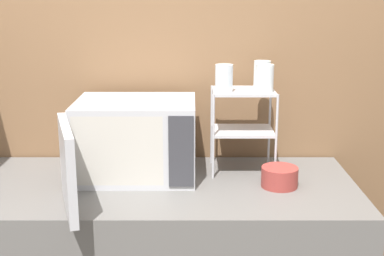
{
  "coord_description": "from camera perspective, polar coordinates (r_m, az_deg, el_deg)",
  "views": [
    {
      "loc": [
        0.14,
        -1.67,
        1.68
      ],
      "look_at": [
        0.14,
        0.38,
        1.13
      ],
      "focal_mm": 50.0,
      "sensor_mm": 36.0,
      "label": 1
    }
  ],
  "objects": [
    {
      "name": "wall_back",
      "position": [
        2.45,
        -3.18,
        5.88
      ],
      "size": [
        8.0,
        0.06,
        2.6
      ],
      "color": "brown",
      "rests_on": "ground_plane"
    },
    {
      "name": "microwave",
      "position": [
        2.21,
        -6.1,
        -1.27
      ],
      "size": [
        0.52,
        0.74,
        0.32
      ],
      "color": "#ADADB2",
      "rests_on": "counter"
    },
    {
      "name": "dish_rack",
      "position": [
        2.26,
        5.68,
        1.57
      ],
      "size": [
        0.27,
        0.21,
        0.35
      ],
      "color": "#B2B2B7",
      "rests_on": "counter"
    },
    {
      "name": "glass_front_left",
      "position": [
        2.17,
        3.66,
        5.3
      ],
      "size": [
        0.07,
        0.07,
        0.11
      ],
      "color": "silver",
      "rests_on": "dish_rack"
    },
    {
      "name": "glass_back_right",
      "position": [
        2.3,
        7.72,
        5.71
      ],
      "size": [
        0.07,
        0.07,
        0.11
      ],
      "color": "silver",
      "rests_on": "dish_rack"
    },
    {
      "name": "glass_front_right",
      "position": [
        2.19,
        8.0,
        5.26
      ],
      "size": [
        0.07,
        0.07,
        0.11
      ],
      "color": "silver",
      "rests_on": "dish_rack"
    },
    {
      "name": "bowl",
      "position": [
        2.15,
        9.53,
        -5.21
      ],
      "size": [
        0.15,
        0.15,
        0.08
      ],
      "color": "maroon",
      "rests_on": "counter"
    }
  ]
}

